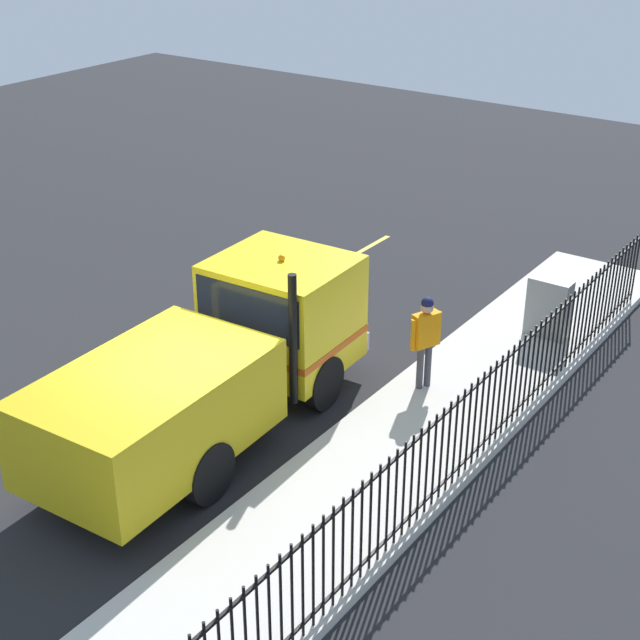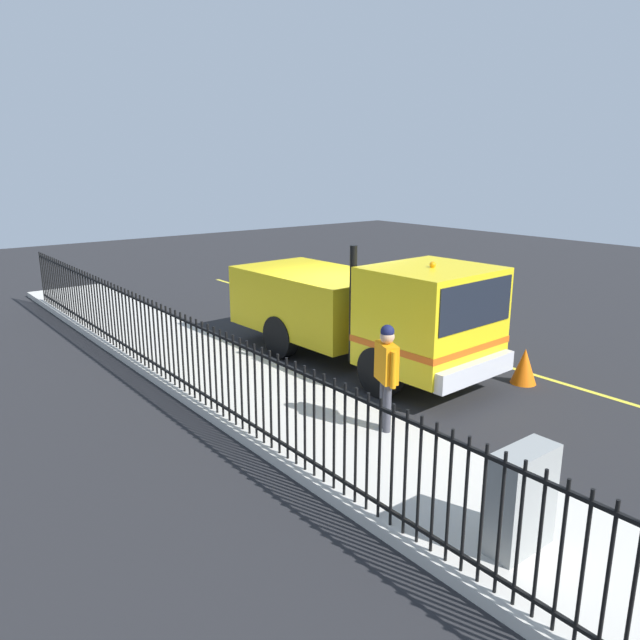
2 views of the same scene
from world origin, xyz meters
name	(u,v)px [view 2 (image 2 of 2)]	position (x,y,z in m)	size (l,w,h in m)	color
ground_plane	(337,355)	(0.00, 0.00, 0.00)	(48.76, 48.76, 0.00)	#232326
sidewalk_slab	(228,378)	(2.82, 0.00, 0.08)	(2.44, 22.16, 0.16)	beige
lane_marking	(409,337)	(-2.37, 0.00, 0.00)	(0.12, 19.95, 0.01)	yellow
work_truck	(369,308)	(0.01, 1.06, 1.31)	(2.53, 6.55, 2.75)	yellow
worker_standing	(386,366)	(2.15, 3.78, 1.21)	(0.38, 0.59, 1.71)	orange
iron_fence	(175,348)	(3.92, 0.00, 0.92)	(0.04, 18.87, 1.51)	black
utility_cabinet	(522,499)	(3.12, 6.86, 0.74)	(0.81, 0.36, 1.17)	gray
traffic_cone	(524,366)	(-1.75, 3.68, 0.36)	(0.50, 0.50, 0.72)	orange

